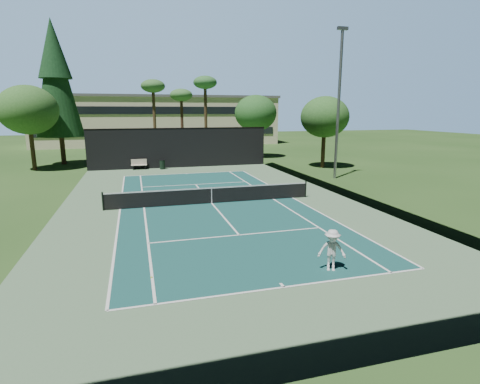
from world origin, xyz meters
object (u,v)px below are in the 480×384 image
object	(u,v)px
tennis_ball_c	(234,189)
tennis_ball_b	(177,203)
tennis_net	(212,195)
park_bench	(139,164)
tennis_ball_d	(142,194)
trash_bin	(162,164)
player	(332,250)
tennis_ball_a	(152,277)

from	to	relation	value
tennis_ball_c	tennis_ball_b	bearing A→B (deg)	-143.73
tennis_net	park_bench	xyz separation A→B (m)	(-4.14, 15.72, -0.01)
tennis_ball_d	trash_bin	world-z (taller)	trash_bin
tennis_ball_b	trash_bin	size ratio (longest dim) A/B	0.07
tennis_ball_b	player	bearing A→B (deg)	-69.90
tennis_ball_c	player	bearing A→B (deg)	-91.21
tennis_ball_b	park_bench	bearing A→B (deg)	97.69
player	tennis_ball_a	xyz separation A→B (m)	(-6.30, 1.07, -0.73)
player	tennis_ball_b	size ratio (longest dim) A/B	22.03
tennis_net	player	bearing A→B (deg)	-78.94
trash_bin	park_bench	bearing A→B (deg)	168.42
tennis_ball_a	player	bearing A→B (deg)	-9.68
player	park_bench	size ratio (longest dim) A/B	1.03
tennis_ball_b	park_bench	distance (m)	15.32
player	tennis_ball_b	xyz separation A→B (m)	(-4.25, 11.62, -0.74)
player	tennis_net	bearing A→B (deg)	124.73
tennis_ball_c	trash_bin	world-z (taller)	trash_bin
tennis_ball_c	tennis_net	bearing A→B (deg)	-122.41
player	tennis_ball_c	xyz separation A→B (m)	(0.32, 14.97, -0.74)
tennis_ball_c	park_bench	world-z (taller)	park_bench
tennis_net	trash_bin	size ratio (longest dim) A/B	13.65
tennis_net	tennis_ball_a	xyz separation A→B (m)	(-4.14, -9.99, -0.52)
tennis_ball_b	tennis_ball_d	size ratio (longest dim) A/B	0.97
player	tennis_ball_c	bearing A→B (deg)	112.47
tennis_ball_a	tennis_ball_c	distance (m)	15.39
trash_bin	player	bearing A→B (deg)	-81.21
tennis_ball_d	player	bearing A→B (deg)	-66.99
tennis_net	tennis_ball_c	world-z (taller)	tennis_net
tennis_ball_c	trash_bin	size ratio (longest dim) A/B	0.07
park_bench	trash_bin	world-z (taller)	park_bench
trash_bin	tennis_ball_b	bearing A→B (deg)	-90.70
tennis_ball_c	trash_bin	xyz separation A→B (m)	(-4.39, 11.36, 0.45)
tennis_net	tennis_ball_b	bearing A→B (deg)	165.24
tennis_ball_b	tennis_ball_c	size ratio (longest dim) A/B	1.13
tennis_ball_a	trash_bin	bearing A→B (deg)	84.97
park_bench	trash_bin	bearing A→B (deg)	-11.58
player	tennis_ball_a	world-z (taller)	player
tennis_ball_c	trash_bin	bearing A→B (deg)	111.12
tennis_net	tennis_ball_d	distance (m)	5.59
tennis_ball_a	trash_bin	xyz separation A→B (m)	(2.22, 25.26, 0.44)
tennis_ball_b	park_bench	xyz separation A→B (m)	(-2.05, 15.17, 0.51)
tennis_net	park_bench	world-z (taller)	tennis_net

